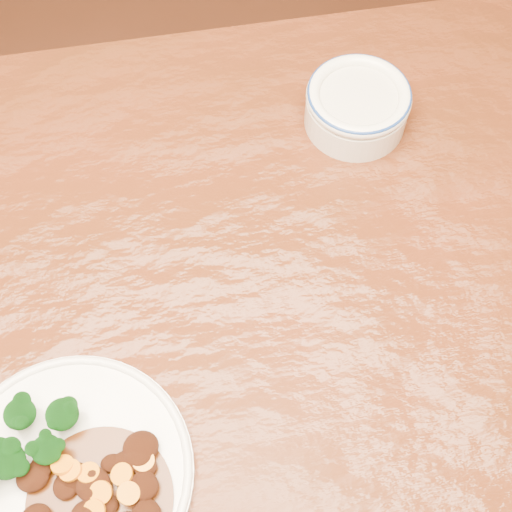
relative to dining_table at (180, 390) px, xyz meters
name	(u,v)px	position (x,y,z in m)	size (l,w,h in m)	color
ground	(213,497)	(0.00, 0.00, -0.67)	(4.00, 4.00, 0.00)	#421E10
dining_table	(180,390)	(0.00, 0.00, 0.00)	(1.61, 1.10, 0.75)	#4F1E0D
dinner_plate	(69,475)	(-0.12, -0.08, 0.09)	(0.23, 0.23, 0.01)	silver
broccoli_florets	(19,445)	(-0.15, -0.04, 0.11)	(0.11, 0.08, 0.04)	#538243
mince_stew	(100,499)	(-0.09, -0.11, 0.10)	(0.13, 0.13, 0.03)	#491D07
dip_bowl	(357,105)	(0.29, 0.23, 0.11)	(0.12, 0.12, 0.06)	silver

